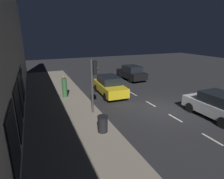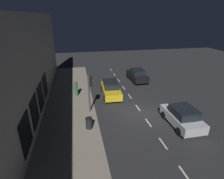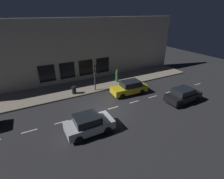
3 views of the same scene
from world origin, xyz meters
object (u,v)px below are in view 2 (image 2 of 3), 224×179
(parked_car_3, at_px, (137,75))
(pedestrian_0, at_px, (76,89))
(parked_car_1, at_px, (182,117))
(traffic_light, at_px, (90,87))
(parked_car_0, at_px, (111,89))
(trash_bin, at_px, (89,123))

(parked_car_3, distance_m, pedestrian_0, 8.75)
(parked_car_1, xyz_separation_m, parked_car_3, (0.01, -10.69, -0.00))
(traffic_light, height_order, parked_car_0, traffic_light)
(parked_car_0, height_order, parked_car_1, same)
(parked_car_3, relative_size, trash_bin, 4.65)
(traffic_light, relative_size, trash_bin, 3.88)
(parked_car_1, xyz_separation_m, pedestrian_0, (7.99, -7.10, 0.17))
(parked_car_0, distance_m, trash_bin, 6.49)
(traffic_light, relative_size, parked_car_0, 0.79)
(traffic_light, distance_m, trash_bin, 3.19)
(parked_car_1, height_order, pedestrian_0, pedestrian_0)
(parked_car_3, bearing_deg, trash_bin, -127.67)
(parked_car_3, height_order, trash_bin, parked_car_3)
(parked_car_0, xyz_separation_m, pedestrian_0, (3.65, -0.40, 0.17))
(traffic_light, xyz_separation_m, trash_bin, (0.40, 2.56, -1.86))
(parked_car_1, height_order, trash_bin, parked_car_1)
(parked_car_0, xyz_separation_m, parked_car_3, (-4.33, -3.98, -0.00))
(parked_car_3, xyz_separation_m, pedestrian_0, (7.98, 3.59, 0.17))
(parked_car_0, relative_size, parked_car_3, 1.06)
(parked_car_0, relative_size, parked_car_1, 1.13)
(parked_car_1, relative_size, parked_car_3, 0.94)
(parked_car_1, bearing_deg, pedestrian_0, 138.40)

